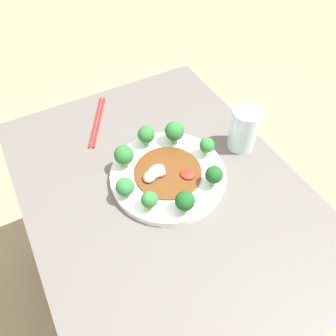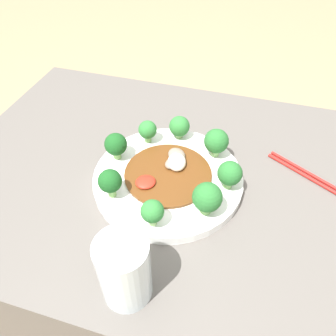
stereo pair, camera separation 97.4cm
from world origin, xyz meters
name	(u,v)px [view 2 (the right image)]	position (x,y,z in m)	size (l,w,h in m)	color
ground_plane	(164,306)	(0.00, 0.00, 0.00)	(8.00, 8.00, 0.00)	#9E8460
table	(162,256)	(0.00, 0.00, 0.37)	(0.94, 0.70, 0.74)	#5B5651
plate	(168,178)	(-0.03, 0.03, 0.75)	(0.31, 0.31, 0.02)	white
broccoli_east	(116,145)	(0.10, 0.01, 0.79)	(0.05, 0.05, 0.06)	#7AAD5B
broccoli_northeast	(110,182)	(0.06, 0.11, 0.80)	(0.05, 0.05, 0.06)	#7AAD5B
broccoli_northwest	(207,198)	(-0.12, 0.10, 0.80)	(0.06, 0.06, 0.07)	#70A356
broccoli_north	(152,212)	(-0.03, 0.16, 0.79)	(0.04, 0.04, 0.06)	#89B76B
broccoli_southwest	(216,141)	(-0.11, -0.06, 0.80)	(0.05, 0.05, 0.07)	#89B76B
broccoli_south	(179,127)	(-0.02, -0.10, 0.79)	(0.05, 0.05, 0.06)	#89B76B
broccoli_west	(230,174)	(-0.15, 0.03, 0.79)	(0.05, 0.05, 0.06)	#70A356
broccoli_southeast	(148,130)	(0.05, -0.06, 0.79)	(0.04, 0.04, 0.05)	#7AAD5B
stirfry_center	(170,170)	(-0.03, 0.02, 0.76)	(0.18, 0.18, 0.02)	#5B3314
drinking_glass	(125,270)	(-0.03, 0.28, 0.80)	(0.08, 0.08, 0.13)	silver
chopsticks	(317,180)	(-0.33, -0.06, 0.74)	(0.21, 0.13, 0.01)	red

